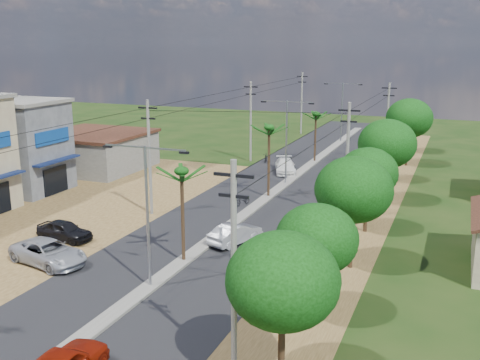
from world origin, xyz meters
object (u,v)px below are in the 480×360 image
object	(u,v)px
car_silver_mid	(235,234)
moto_rider_east	(246,285)
car_parked_dark	(65,231)
car_white_far	(285,166)
car_parked_silver	(49,253)

from	to	relation	value
car_silver_mid	moto_rider_east	xyz separation A→B (m)	(3.51, -6.95, -0.17)
car_parked_dark	car_white_far	bearing A→B (deg)	-13.49
car_white_far	moto_rider_east	world-z (taller)	car_white_far
car_parked_silver	moto_rider_east	size ratio (longest dim) A/B	2.68
moto_rider_east	car_white_far	bearing A→B (deg)	-60.47
car_parked_dark	moto_rider_east	xyz separation A→B (m)	(14.58, -3.16, -0.17)
car_silver_mid	car_parked_silver	size ratio (longest dim) A/B	0.79
car_parked_silver	car_parked_dark	distance (m)	4.26
car_white_far	car_parked_silver	distance (m)	29.63
car_silver_mid	car_parked_dark	distance (m)	11.70
car_silver_mid	car_parked_dark	world-z (taller)	car_parked_dark
car_white_far	moto_rider_east	bearing A→B (deg)	-97.19
car_white_far	car_parked_dark	size ratio (longest dim) A/B	1.20
car_silver_mid	moto_rider_east	world-z (taller)	car_silver_mid
car_silver_mid	car_white_far	bearing A→B (deg)	-60.96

